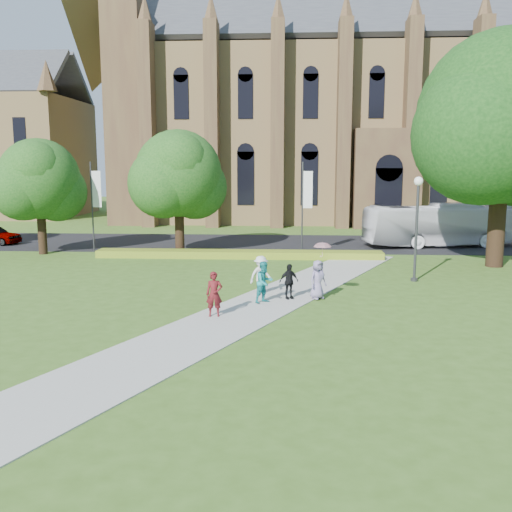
# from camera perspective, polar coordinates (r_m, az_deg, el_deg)

# --- Properties ---
(ground) EXTENTS (160.00, 160.00, 0.00)m
(ground) POSITION_cam_1_polar(r_m,az_deg,el_deg) (22.96, 0.34, -5.58)
(ground) COLOR #3A5B1B
(ground) RESTS_ON ground
(road) EXTENTS (160.00, 10.00, 0.02)m
(road) POSITION_cam_1_polar(r_m,az_deg,el_deg) (42.59, 1.77, 1.30)
(road) COLOR black
(road) RESTS_ON ground
(footpath) EXTENTS (15.58, 28.54, 0.04)m
(footpath) POSITION_cam_1_polar(r_m,az_deg,el_deg) (23.92, 0.47, -4.92)
(footpath) COLOR #B2B2A8
(footpath) RESTS_ON ground
(flower_hedge) EXTENTS (18.00, 1.40, 0.45)m
(flower_hedge) POSITION_cam_1_polar(r_m,az_deg,el_deg) (35.95, -1.73, 0.18)
(flower_hedge) COLOR #A6AA22
(flower_hedge) RESTS_ON ground
(cathedral) EXTENTS (52.60, 18.25, 28.00)m
(cathedral) POSITION_cam_1_polar(r_m,az_deg,el_deg) (62.93, 11.85, 15.50)
(cathedral) COLOR brown
(cathedral) RESTS_ON ground
(streetlamp) EXTENTS (0.44, 0.44, 5.24)m
(streetlamp) POSITION_cam_1_polar(r_m,az_deg,el_deg) (29.47, 15.80, 3.87)
(streetlamp) COLOR #38383D
(streetlamp) RESTS_ON ground
(large_tree) EXTENTS (9.60, 9.60, 13.20)m
(large_tree) POSITION_cam_1_polar(r_m,az_deg,el_deg) (35.30, 23.53, 12.53)
(large_tree) COLOR #332114
(large_tree) RESTS_ON ground
(street_tree_0) EXTENTS (5.20, 5.20, 7.50)m
(street_tree_0) POSITION_cam_1_polar(r_m,az_deg,el_deg) (39.63, -20.88, 7.18)
(street_tree_0) COLOR #332114
(street_tree_0) RESTS_ON ground
(street_tree_1) EXTENTS (5.60, 5.60, 8.05)m
(street_tree_1) POSITION_cam_1_polar(r_m,az_deg,el_deg) (37.37, -7.77, 8.14)
(street_tree_1) COLOR #332114
(street_tree_1) RESTS_ON ground
(banner_pole_0) EXTENTS (0.70, 0.10, 6.00)m
(banner_pole_0) POSITION_cam_1_polar(r_m,az_deg,el_deg) (37.46, 4.83, 5.39)
(banner_pole_0) COLOR #38383D
(banner_pole_0) RESTS_ON ground
(banner_pole_1) EXTENTS (0.70, 0.10, 6.00)m
(banner_pole_1) POSITION_cam_1_polar(r_m,az_deg,el_deg) (39.66, -15.92, 5.28)
(banner_pole_1) COLOR #38383D
(banner_pole_1) RESTS_ON ground
(tour_coach) EXTENTS (11.26, 4.60, 3.06)m
(tour_coach) POSITION_cam_1_polar(r_m,az_deg,el_deg) (42.78, 17.94, 2.97)
(tour_coach) COLOR white
(tour_coach) RESTS_ON road
(pedestrian_0) EXTENTS (0.68, 0.49, 1.74)m
(pedestrian_0) POSITION_cam_1_polar(r_m,az_deg,el_deg) (21.99, -4.20, -3.82)
(pedestrian_0) COLOR #551317
(pedestrian_0) RESTS_ON footpath
(pedestrian_1) EXTENTS (1.08, 1.08, 1.77)m
(pedestrian_1) POSITION_cam_1_polar(r_m,az_deg,el_deg) (24.06, 0.85, -2.63)
(pedestrian_1) COLOR teal
(pedestrian_1) RESTS_ON footpath
(pedestrian_2) EXTENTS (1.30, 1.18, 1.75)m
(pedestrian_2) POSITION_cam_1_polar(r_m,az_deg,el_deg) (25.58, 0.49, -1.94)
(pedestrian_2) COLOR silver
(pedestrian_2) RESTS_ON footpath
(pedestrian_3) EXTENTS (0.97, 0.74, 1.54)m
(pedestrian_3) POSITION_cam_1_polar(r_m,az_deg,el_deg) (24.82, 3.31, -2.55)
(pedestrian_3) COLOR black
(pedestrian_3) RESTS_ON footpath
(pedestrian_4) EXTENTS (0.99, 0.94, 1.70)m
(pedestrian_4) POSITION_cam_1_polar(r_m,az_deg,el_deg) (24.93, 6.19, -2.35)
(pedestrian_4) COLOR gray
(pedestrian_4) RESTS_ON footpath
(parasol) EXTENTS (0.90, 0.90, 0.68)m
(parasol) POSITION_cam_1_polar(r_m,az_deg,el_deg) (24.83, 6.65, 0.38)
(parasol) COLOR #C289A2
(parasol) RESTS_ON pedestrian_4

